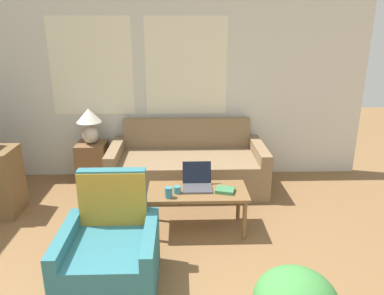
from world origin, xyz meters
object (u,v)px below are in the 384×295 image
coffee_table (198,195)px  cup_navy (177,190)px  laptop (197,182)px  table_lamp (89,122)px  cup_yellow (169,193)px  couch (188,167)px  armchair (111,255)px  book_red (225,190)px

coffee_table → cup_navy: cup_navy is taller
laptop → cup_navy: bearing=-146.9°
coffee_table → laptop: bearing=91.1°
table_lamp → cup_yellow: bearing=-53.6°
couch → laptop: (0.08, -1.05, 0.24)m
table_lamp → cup_yellow: table_lamp is taller
coffee_table → laptop: (-0.00, 0.08, 0.11)m
coffee_table → cup_yellow: bearing=-151.0°
table_lamp → laptop: bearing=-41.8°
couch → armchair: 2.09m
laptop → cup_navy: (-0.21, -0.14, -0.02)m
couch → cup_yellow: (-0.21, -1.29, 0.24)m
coffee_table → book_red: 0.29m
book_red → cup_navy: bearing=-178.5°
couch → laptop: bearing=-85.6°
table_lamp → book_red: (1.66, -1.36, -0.38)m
armchair → book_red: (1.04, 0.80, 0.21)m
cup_yellow → couch: bearing=80.7°
table_lamp → cup_yellow: (1.09, -1.47, -0.34)m
laptop → cup_yellow: 0.38m
armchair → couch: bearing=71.0°
armchair → table_lamp: 2.32m
book_red → table_lamp: bearing=140.7°
laptop → cup_yellow: bearing=-140.9°
book_red → couch: bearing=107.2°
book_red → laptop: bearing=156.2°
armchair → laptop: size_ratio=3.04×
couch → coffee_table: 1.14m
table_lamp → book_red: 2.18m
couch → coffee_table: size_ratio=1.95×
cup_navy → book_red: cup_navy is taller
coffee_table → book_red: bearing=-9.9°
table_lamp → cup_navy: bearing=-49.6°
laptop → cup_yellow: (-0.29, -0.24, -0.00)m
cup_navy → table_lamp: bearing=130.4°
armchair → cup_navy: bearing=55.0°
table_lamp → coffee_table: table_lamp is taller
armchair → laptop: bearing=50.5°
couch → book_red: size_ratio=9.15×
table_lamp → laptop: (1.38, -1.24, -0.34)m
laptop → cup_navy: 0.25m
couch → table_lamp: table_lamp is taller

